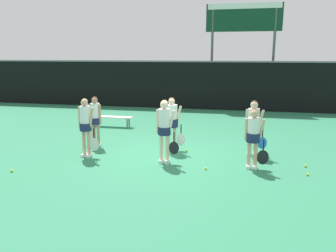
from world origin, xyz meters
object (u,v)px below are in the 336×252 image
object	(u,v)px
bench_courtside	(111,118)
player_3	(95,118)
scoreboard	(243,27)
player_4	(172,119)
player_0	(86,123)
player_1	(165,126)
tennis_ball_1	(186,150)
tennis_ball_2	(206,169)
player_2	(254,134)
tennis_ball_0	(12,171)
tennis_ball_3	(308,174)
tennis_ball_4	(306,166)
player_5	(253,123)

from	to	relation	value
bench_courtside	player_3	world-z (taller)	player_3
scoreboard	player_4	size ratio (longest dim) A/B	3.37
player_3	player_0	bearing A→B (deg)	-69.46
player_1	scoreboard	bearing A→B (deg)	75.65
player_0	tennis_ball_1	xyz separation A→B (m)	(2.82, 1.13, -0.98)
player_1	tennis_ball_2	xyz separation A→B (m)	(1.19, -0.36, -1.02)
bench_courtside	player_0	world-z (taller)	player_0
bench_courtside	player_2	xyz separation A→B (m)	(5.62, -4.14, 0.57)
player_4	tennis_ball_0	size ratio (longest dim) A/B	23.34
player_3	tennis_ball_3	size ratio (longest dim) A/B	24.21
player_2	tennis_ball_0	distance (m)	6.37
tennis_ball_2	player_2	bearing A→B (deg)	17.79
tennis_ball_2	tennis_ball_4	world-z (taller)	tennis_ball_4
bench_courtside	player_2	bearing A→B (deg)	-36.49
bench_courtside	player_3	bearing A→B (deg)	-77.98
player_2	tennis_ball_1	world-z (taller)	player_2
scoreboard	player_1	world-z (taller)	scoreboard
player_3	tennis_ball_4	size ratio (longest dim) A/B	23.96
player_0	tennis_ball_1	distance (m)	3.20
player_3	tennis_ball_0	world-z (taller)	player_3
player_0	player_2	bearing A→B (deg)	3.47
player_5	tennis_ball_0	size ratio (longest dim) A/B	23.06
tennis_ball_1	player_3	bearing A→B (deg)	-179.62
player_2	tennis_ball_0	xyz separation A→B (m)	(-6.10, -1.61, -0.91)
player_5	tennis_ball_1	size ratio (longest dim) A/B	23.50
scoreboard	tennis_ball_1	distance (m)	10.26
scoreboard	tennis_ball_2	distance (m)	11.58
tennis_ball_0	tennis_ball_3	size ratio (longest dim) A/B	1.05
bench_courtside	player_1	size ratio (longest dim) A/B	1.02
player_2	player_4	xyz separation A→B (m)	(-2.44, 1.22, 0.05)
player_2	tennis_ball_3	world-z (taller)	player_2
tennis_ball_4	player_2	bearing A→B (deg)	-165.30
player_3	player_5	size ratio (longest dim) A/B	1.00
player_2	tennis_ball_1	bearing A→B (deg)	149.63
player_5	tennis_ball_0	world-z (taller)	player_5
player_2	bench_courtside	bearing A→B (deg)	144.32
bench_courtside	player_1	xyz separation A→B (m)	(3.23, -4.16, 0.69)
player_5	bench_courtside	bearing A→B (deg)	156.32
tennis_ball_2	tennis_ball_4	bearing A→B (deg)	16.13
player_1	tennis_ball_3	world-z (taller)	player_1
scoreboard	tennis_ball_1	bearing A→B (deg)	-100.32
player_3	tennis_ball_4	xyz separation A→B (m)	(6.41, -0.78, -0.93)
player_4	tennis_ball_1	bearing A→B (deg)	-13.93
bench_courtside	tennis_ball_3	distance (m)	8.27
player_0	player_2	world-z (taller)	player_0
player_1	tennis_ball_2	size ratio (longest dim) A/B	26.79
scoreboard	player_3	size ratio (longest dim) A/B	3.42
tennis_ball_3	tennis_ball_4	world-z (taller)	same
player_0	player_3	distance (m)	1.13
player_0	player_2	xyz separation A→B (m)	(4.77, -0.04, -0.07)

